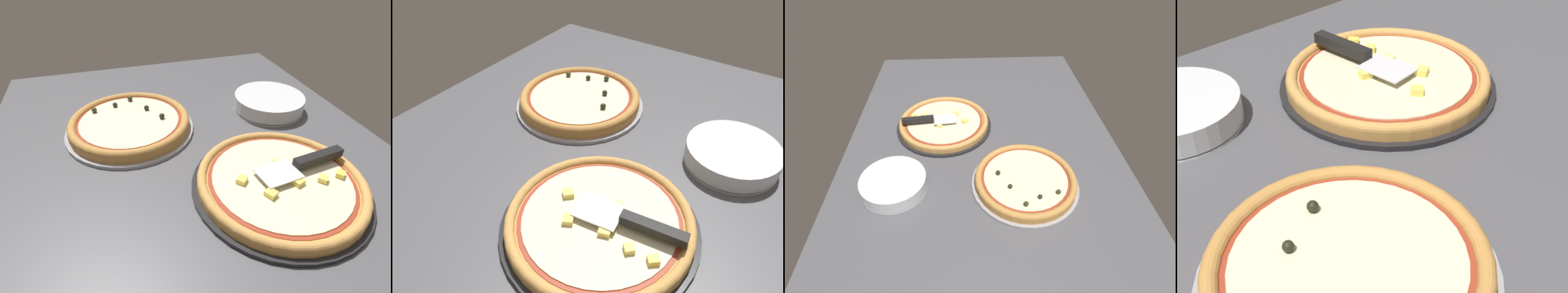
% 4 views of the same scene
% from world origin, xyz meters
% --- Properties ---
extents(ground_plane, '(1.50, 1.05, 0.04)m').
position_xyz_m(ground_plane, '(0.00, 0.00, -0.02)').
color(ground_plane, '#4C4C51').
extents(pizza_pan_front, '(0.39, 0.39, 0.01)m').
position_xyz_m(pizza_pan_front, '(-0.09, -0.15, 0.01)').
color(pizza_pan_front, black).
rests_on(pizza_pan_front, ground_plane).
extents(pizza_front, '(0.37, 0.37, 0.03)m').
position_xyz_m(pizza_front, '(-0.09, -0.15, 0.02)').
color(pizza_front, '#C68E47').
rests_on(pizza_front, pizza_pan_front).
extents(pizza_pan_back, '(0.36, 0.36, 0.01)m').
position_xyz_m(pizza_pan_back, '(0.26, 0.13, 0.01)').
color(pizza_pan_back, '#939399').
rests_on(pizza_pan_back, ground_plane).
extents(pizza_back, '(0.34, 0.34, 0.04)m').
position_xyz_m(pizza_back, '(0.26, 0.13, 0.03)').
color(pizza_back, '#B77F3D').
rests_on(pizza_back, pizza_pan_back).
extents(serving_spatula, '(0.08, 0.22, 0.02)m').
position_xyz_m(serving_spatula, '(-0.07, -0.23, 0.05)').
color(serving_spatula, silver).
rests_on(serving_spatula, pizza_front).
extents(plate_stack, '(0.22, 0.22, 0.05)m').
position_xyz_m(plate_stack, '(0.25, -0.30, 0.02)').
color(plate_stack, silver).
rests_on(plate_stack, ground_plane).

